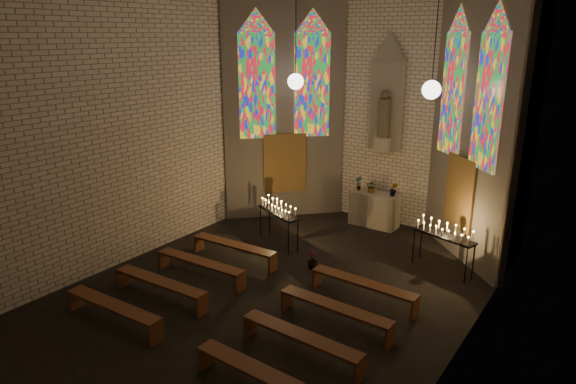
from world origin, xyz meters
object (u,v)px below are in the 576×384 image
Objects in this scene: aisle_flower_pot at (312,260)px; votive_stand_right at (444,233)px; votive_stand_left at (278,210)px; altar at (374,209)px.

aisle_flower_pot is 0.29× the size of votive_stand_right.
votive_stand_right is at bearing 32.60° from aisle_flower_pot.
votive_stand_left reaches higher than aisle_flower_pot.
aisle_flower_pot is 0.29× the size of votive_stand_left.
votive_stand_left is (-1.50, -2.74, 0.48)m from altar.
votive_stand_left is at bearing -118.67° from altar.
votive_stand_right is (2.66, -1.85, 0.48)m from altar.
altar reaches higher than aisle_flower_pot.
aisle_flower_pot is at bearing -3.19° from votive_stand_left.
altar is 3.28m from votive_stand_right.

